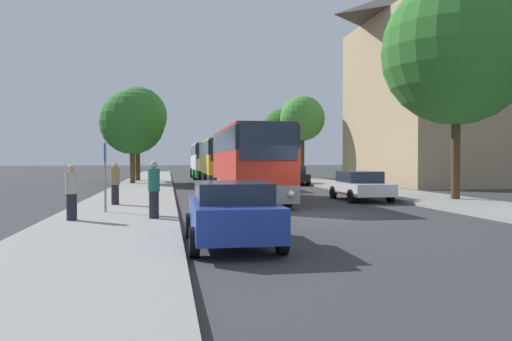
% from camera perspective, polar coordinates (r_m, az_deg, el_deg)
% --- Properties ---
extents(ground_plane, '(300.00, 300.00, 0.00)m').
position_cam_1_polar(ground_plane, '(17.69, 7.58, -5.11)').
color(ground_plane, '#38383A').
rests_on(ground_plane, ground).
extents(sidewalk_left, '(4.00, 120.00, 0.15)m').
position_cam_1_polar(sidewalk_left, '(16.94, -15.72, -5.17)').
color(sidewalk_left, gray).
rests_on(sidewalk_left, ground_plane).
extents(sidewalk_right, '(4.00, 120.00, 0.15)m').
position_cam_1_polar(sidewalk_right, '(20.88, 26.26, -4.04)').
color(sidewalk_right, gray).
rests_on(sidewalk_right, ground_plane).
extents(building_right_background, '(15.85, 13.92, 17.16)m').
position_cam_1_polar(building_right_background, '(43.96, 23.00, 9.84)').
color(building_right_background, tan).
rests_on(building_right_background, ground_plane).
extents(bus_front, '(2.83, 10.58, 3.41)m').
position_cam_1_polar(bus_front, '(23.75, -0.94, 0.93)').
color(bus_front, gray).
rests_on(bus_front, ground_plane).
extents(bus_middle, '(2.89, 12.17, 3.33)m').
position_cam_1_polar(bus_middle, '(37.06, -4.15, 1.00)').
color(bus_middle, '#2D2D2D').
rests_on(bus_middle, ground_plane).
extents(bus_rear, '(2.84, 12.05, 3.48)m').
position_cam_1_polar(bus_rear, '(51.22, -5.83, 1.15)').
color(bus_rear, '#238942').
rests_on(bus_rear, ground_plane).
extents(parked_car_left_curb, '(2.02, 4.08, 1.46)m').
position_cam_1_polar(parked_car_left_curb, '(11.36, -2.80, -4.76)').
color(parked_car_left_curb, '#233D9E').
rests_on(parked_car_left_curb, ground_plane).
extents(parked_car_right_near, '(2.15, 4.38, 1.40)m').
position_cam_1_polar(parked_car_right_near, '(24.35, 11.80, -1.65)').
color(parked_car_right_near, silver).
rests_on(parked_car_right_near, ground_plane).
extents(parked_car_right_far, '(2.27, 4.06, 1.43)m').
position_cam_1_polar(parked_car_right_far, '(38.41, 4.22, -0.55)').
color(parked_car_right_far, black).
rests_on(parked_car_right_far, ground_plane).
extents(bus_stop_sign, '(0.08, 0.45, 2.40)m').
position_cam_1_polar(bus_stop_sign, '(17.92, -16.85, 0.20)').
color(bus_stop_sign, gray).
rests_on(bus_stop_sign, sidewalk_left).
extents(pedestrian_waiting_near, '(0.36, 0.36, 1.76)m').
position_cam_1_polar(pedestrian_waiting_near, '(15.64, -11.59, -2.14)').
color(pedestrian_waiting_near, '#23232D').
rests_on(pedestrian_waiting_near, sidewalk_left).
extents(pedestrian_waiting_far, '(0.36, 0.36, 1.66)m').
position_cam_1_polar(pedestrian_waiting_far, '(15.81, -20.33, -2.35)').
color(pedestrian_waiting_far, '#23232D').
rests_on(pedestrian_waiting_far, sidewalk_left).
extents(pedestrian_walking_back, '(0.36, 0.36, 1.68)m').
position_cam_1_polar(pedestrian_walking_back, '(20.76, -15.80, -1.45)').
color(pedestrian_walking_back, '#23232D').
rests_on(pedestrian_walking_back, sidewalk_left).
extents(tree_left_near, '(5.03, 5.03, 8.04)m').
position_cam_1_polar(tree_left_near, '(44.22, -13.39, 6.04)').
color(tree_left_near, '#47331E').
rests_on(tree_left_near, sidewalk_left).
extents(tree_left_far, '(4.92, 4.92, 7.12)m').
position_cam_1_polar(tree_left_far, '(39.34, -13.96, 5.38)').
color(tree_left_far, '#513D23').
rests_on(tree_left_far, sidewalk_left).
extents(tree_right_near, '(4.25, 4.25, 7.82)m').
position_cam_1_polar(tree_right_near, '(47.52, 5.32, 5.92)').
color(tree_right_near, '#47331E').
rests_on(tree_right_near, sidewalk_right).
extents(tree_right_mid, '(6.78, 6.78, 10.17)m').
position_cam_1_polar(tree_right_mid, '(25.14, 21.95, 12.55)').
color(tree_right_mid, '#47331E').
rests_on(tree_right_mid, sidewalk_right).
extents(tree_right_far, '(4.68, 4.68, 7.07)m').
position_cam_1_polar(tree_right_far, '(51.74, 3.19, 4.49)').
color(tree_right_far, '#47331E').
rests_on(tree_right_far, sidewalk_right).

